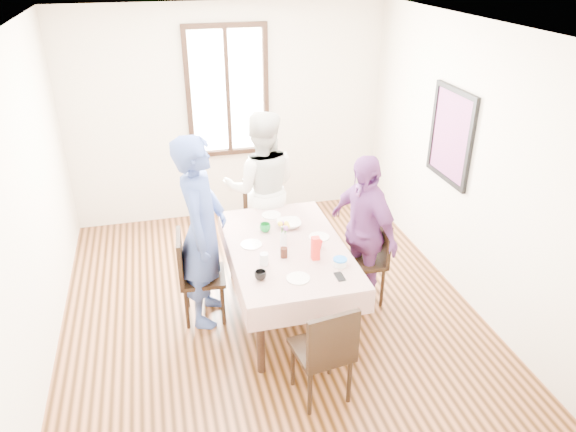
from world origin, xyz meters
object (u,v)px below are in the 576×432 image
object	(u,v)px
chair_right	(362,260)
person_right	(362,231)
person_left	(201,232)
person_far	(263,189)
dining_table	(287,281)
chair_near	(321,349)
chair_far	(263,222)
chair_left	(203,276)

from	to	relation	value
chair_right	person_right	world-z (taller)	person_right
person_left	person_far	world-z (taller)	person_left
dining_table	chair_near	xyz separation A→B (m)	(0.00, -1.11, 0.08)
chair_right	person_left	distance (m)	1.63
person_left	person_far	bearing A→B (deg)	-21.80
person_far	chair_far	bearing A→B (deg)	-79.79
dining_table	person_left	world-z (taller)	person_left
chair_far	person_right	distance (m)	1.35
chair_near	person_left	size ratio (longest dim) A/B	0.49
dining_table	chair_right	distance (m)	0.79
chair_left	person_right	xyz separation A→B (m)	(1.55, -0.10, 0.33)
chair_far	person_right	size ratio (longest dim) A/B	0.58
chair_far	chair_near	xyz separation A→B (m)	(0.00, -2.22, 0.00)
dining_table	chair_far	distance (m)	1.11
person_far	person_left	bearing A→B (deg)	60.96
chair_far	person_far	xyz separation A→B (m)	(0.00, -0.02, 0.42)
chair_near	chair_right	bearing A→B (deg)	47.79
chair_far	person_left	distance (m)	1.31
chair_left	person_far	distance (m)	1.29
dining_table	person_right	xyz separation A→B (m)	(0.77, 0.05, 0.41)
chair_near	person_far	size ratio (longest dim) A/B	0.52
chair_right	dining_table	bearing A→B (deg)	95.40
chair_near	person_left	xyz separation A→B (m)	(-0.77, 1.26, 0.47)
dining_table	chair_right	world-z (taller)	chair_right
chair_left	chair_far	bearing A→B (deg)	144.80
dining_table	person_far	distance (m)	1.20
dining_table	person_right	size ratio (longest dim) A/B	1.03
chair_left	chair_right	distance (m)	1.58
person_right	chair_far	bearing A→B (deg)	-162.29
chair_left	person_far	bearing A→B (deg)	144.20
chair_left	person_left	world-z (taller)	person_left
chair_right	chair_far	size ratio (longest dim) A/B	1.00
dining_table	person_right	bearing A→B (deg)	3.76
chair_left	person_left	xyz separation A→B (m)	(0.02, 0.00, 0.47)
person_far	chair_near	bearing A→B (deg)	100.21
chair_right	person_right	distance (m)	0.33
chair_left	chair_near	world-z (taller)	same
dining_table	chair_right	size ratio (longest dim) A/B	1.77
dining_table	person_left	xyz separation A→B (m)	(-0.77, 0.15, 0.55)
chair_left	chair_far	distance (m)	1.24
chair_near	person_right	distance (m)	1.43
person_left	chair_far	bearing A→B (deg)	-21.21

